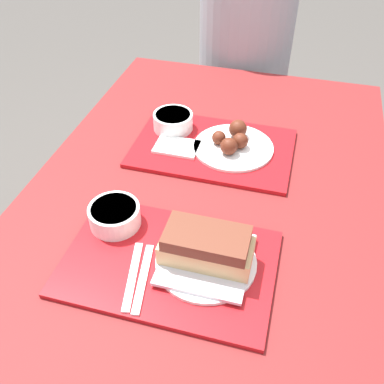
# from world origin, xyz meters

# --- Properties ---
(ground_plane) EXTENTS (12.00, 12.00, 0.00)m
(ground_plane) POSITION_xyz_m (0.00, 0.00, 0.00)
(ground_plane) COLOR #4C4742
(picnic_table) EXTENTS (0.90, 1.51, 0.73)m
(picnic_table) POSITION_xyz_m (0.00, 0.00, 0.64)
(picnic_table) COLOR maroon
(picnic_table) RESTS_ON ground_plane
(picnic_bench_far) EXTENTS (0.85, 0.28, 0.47)m
(picnic_bench_far) POSITION_xyz_m (0.00, 0.98, 0.40)
(picnic_bench_far) COLOR maroon
(picnic_bench_far) RESTS_ON ground_plane
(tray_near) EXTENTS (0.44, 0.29, 0.01)m
(tray_near) POSITION_xyz_m (-0.02, -0.18, 0.73)
(tray_near) COLOR #B21419
(tray_near) RESTS_ON picnic_table
(tray_far) EXTENTS (0.44, 0.29, 0.01)m
(tray_far) POSITION_xyz_m (-0.03, 0.24, 0.73)
(tray_far) COLOR #B21419
(tray_far) RESTS_ON picnic_table
(bowl_coleslaw_near) EXTENTS (0.12, 0.12, 0.05)m
(bowl_coleslaw_near) POSITION_xyz_m (-0.17, -0.11, 0.77)
(bowl_coleslaw_near) COLOR white
(bowl_coleslaw_near) RESTS_ON tray_near
(brisket_sandwich_plate) EXTENTS (0.21, 0.21, 0.09)m
(brisket_sandwich_plate) POSITION_xyz_m (0.06, -0.16, 0.78)
(brisket_sandwich_plate) COLOR white
(brisket_sandwich_plate) RESTS_ON tray_near
(plastic_fork_near) EXTENTS (0.05, 0.17, 0.00)m
(plastic_fork_near) POSITION_xyz_m (-0.08, -0.24, 0.74)
(plastic_fork_near) COLOR white
(plastic_fork_near) RESTS_ON tray_near
(plastic_knife_near) EXTENTS (0.05, 0.17, 0.00)m
(plastic_knife_near) POSITION_xyz_m (-0.06, -0.24, 0.74)
(plastic_knife_near) COLOR white
(plastic_knife_near) RESTS_ON tray_near
(condiment_packet) EXTENTS (0.04, 0.03, 0.01)m
(condiment_packet) POSITION_xyz_m (-0.00, -0.11, 0.74)
(condiment_packet) COLOR #A59E93
(condiment_packet) RESTS_ON tray_near
(bowl_coleslaw_far) EXTENTS (0.12, 0.12, 0.05)m
(bowl_coleslaw_far) POSITION_xyz_m (-0.16, 0.30, 0.77)
(bowl_coleslaw_far) COLOR white
(bowl_coleslaw_far) RESTS_ON tray_far
(wings_plate_far) EXTENTS (0.22, 0.22, 0.06)m
(wings_plate_far) POSITION_xyz_m (0.03, 0.25, 0.76)
(wings_plate_far) COLOR white
(wings_plate_far) RESTS_ON tray_far
(napkin_far) EXTENTS (0.12, 0.08, 0.01)m
(napkin_far) POSITION_xyz_m (-0.12, 0.21, 0.74)
(napkin_far) COLOR white
(napkin_far) RESTS_ON tray_far
(person_seated_across) EXTENTS (0.37, 0.37, 0.72)m
(person_seated_across) POSITION_xyz_m (-0.06, 0.98, 0.77)
(person_seated_across) COLOR #9E9EA3
(person_seated_across) RESTS_ON picnic_bench_far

